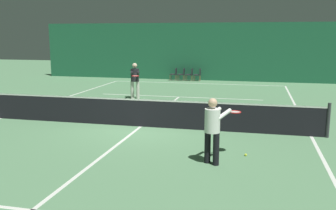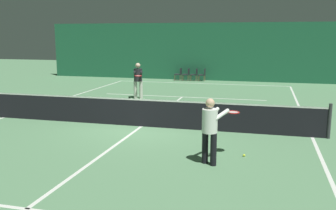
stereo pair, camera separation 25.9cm
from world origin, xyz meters
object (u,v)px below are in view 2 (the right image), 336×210
Objects in this scene: player_near at (211,126)px; courtside_chair_0 at (179,73)px; tennis_ball at (244,155)px; tennis_net at (141,112)px; courtside_chair_1 at (187,74)px; player_far at (138,78)px; courtside_chair_3 at (203,74)px; courtside_chair_2 at (195,74)px.

player_near reaches higher than courtside_chair_0.
tennis_net is at bearing 146.30° from tennis_ball.
tennis_ball is at bearing 17.07° from courtside_chair_1.
player_far is (-1.98, 5.36, 0.51)m from tennis_net.
courtside_chair_3 is at bearing 90.00° from courtside_chair_0.
courtside_chair_1 is at bearing 42.66° from player_near.
player_near is 1.92× the size of courtside_chair_1.
courtside_chair_0 is (-1.77, 13.25, -0.03)m from tennis_net.
player_near is 24.44× the size of tennis_ball.
player_far is 7.91m from courtside_chair_0.
player_far reaches higher than tennis_net.
tennis_net is 4.26m from player_near.
player_near is at bearing 15.64° from courtside_chair_0.
courtside_chair_1 is 0.56m from courtside_chair_2.
courtside_chair_3 is at bearing 90.00° from courtside_chair_2.
courtside_chair_2 is 1.00× the size of courtside_chair_3.
courtside_chair_0 is 1.00× the size of courtside_chair_3.
player_far is at bearing -13.42° from courtside_chair_3.
player_near is at bearing -135.36° from tennis_ball.
player_near reaches higher than courtside_chair_1.
tennis_net is 181.82× the size of tennis_ball.
player_near is at bearing 9.77° from player_far.
player_near is at bearing 10.12° from courtside_chair_3.
courtside_chair_2 is at bearing 92.83° from tennis_net.
player_far is at bearing 110.29° from tennis_net.
player_far reaches higher than courtside_chair_1.
player_far reaches higher than tennis_ball.
player_near is 0.92× the size of player_far.
courtside_chair_1 is at bearing 154.71° from player_far.
courtside_chair_0 is (0.22, 7.89, -0.53)m from player_far.
tennis_net is 7.44× the size of player_near.
player_far reaches higher than courtside_chair_0.
courtside_chair_2 is at bearing 90.00° from courtside_chair_1.
tennis_ball is at bearing 18.91° from courtside_chair_0.
tennis_ball is (0.77, 0.76, -0.91)m from player_near.
player_far is 8.13m from courtside_chair_3.
courtside_chair_2 is (1.33, 7.89, -0.53)m from player_far.
courtside_chair_3 is at bearing 146.88° from player_far.
tennis_net is 13.25m from courtside_chair_3.
player_near is at bearing -48.12° from tennis_net.
courtside_chair_0 is 12.73× the size of tennis_ball.
courtside_chair_3 is (0.56, 0.00, 0.00)m from courtside_chair_2.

